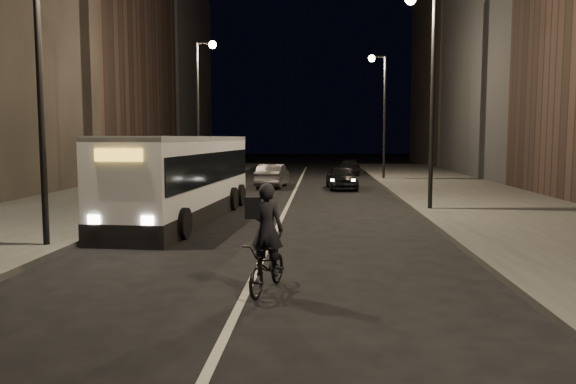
# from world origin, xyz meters

# --- Properties ---
(ground) EXTENTS (180.00, 180.00, 0.00)m
(ground) POSITION_xyz_m (0.00, 0.00, 0.00)
(ground) COLOR black
(ground) RESTS_ON ground
(sidewalk_right) EXTENTS (7.00, 70.00, 0.16)m
(sidewalk_right) POSITION_xyz_m (8.50, 14.00, 0.08)
(sidewalk_right) COLOR #353533
(sidewalk_right) RESTS_ON ground
(sidewalk_left) EXTENTS (7.00, 70.00, 0.16)m
(sidewalk_left) POSITION_xyz_m (-8.50, 14.00, 0.08)
(sidewalk_left) COLOR #353533
(sidewalk_left) RESTS_ON ground
(building_row_right) EXTENTS (8.00, 61.00, 21.00)m
(building_row_right) POSITION_xyz_m (16.00, 27.50, 10.50)
(building_row_right) COLOR black
(building_row_right) RESTS_ON ground
(building_row_left) EXTENTS (8.00, 61.00, 22.00)m
(building_row_left) POSITION_xyz_m (-16.00, 28.50, 11.00)
(building_row_left) COLOR black
(building_row_left) RESTS_ON ground
(streetlight_right_mid) EXTENTS (1.20, 0.44, 8.12)m
(streetlight_right_mid) POSITION_xyz_m (5.33, 12.00, 5.36)
(streetlight_right_mid) COLOR black
(streetlight_right_mid) RESTS_ON sidewalk_right
(streetlight_right_far) EXTENTS (1.20, 0.44, 8.12)m
(streetlight_right_far) POSITION_xyz_m (5.33, 28.00, 5.36)
(streetlight_right_far) COLOR black
(streetlight_right_far) RESTS_ON sidewalk_right
(streetlight_left_near) EXTENTS (1.20, 0.44, 8.12)m
(streetlight_left_near) POSITION_xyz_m (-5.33, 4.00, 5.36)
(streetlight_left_near) COLOR black
(streetlight_left_near) RESTS_ON sidewalk_left
(streetlight_left_far) EXTENTS (1.20, 0.44, 8.12)m
(streetlight_left_far) POSITION_xyz_m (-5.33, 22.00, 5.36)
(streetlight_left_far) COLOR black
(streetlight_left_far) RESTS_ON sidewalk_left
(city_bus) EXTENTS (3.07, 10.95, 2.92)m
(city_bus) POSITION_xyz_m (-3.42, 9.67, 1.59)
(city_bus) COLOR silver
(city_bus) RESTS_ON ground
(cyclist_on_bicycle) EXTENTS (1.03, 1.89, 2.06)m
(cyclist_on_bicycle) POSITION_xyz_m (0.40, 0.49, 0.69)
(cyclist_on_bicycle) COLOR black
(cyclist_on_bicycle) RESTS_ON ground
(car_near) EXTENTS (1.85, 3.99, 1.32)m
(car_near) POSITION_xyz_m (2.55, 21.66, 0.66)
(car_near) COLOR black
(car_near) RESTS_ON ground
(car_mid) EXTENTS (1.73, 4.18, 1.35)m
(car_mid) POSITION_xyz_m (-1.41, 22.62, 0.67)
(car_mid) COLOR #363638
(car_mid) RESTS_ON ground
(car_far) EXTENTS (1.84, 4.07, 1.16)m
(car_far) POSITION_xyz_m (3.60, 33.64, 0.58)
(car_far) COLOR black
(car_far) RESTS_ON ground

